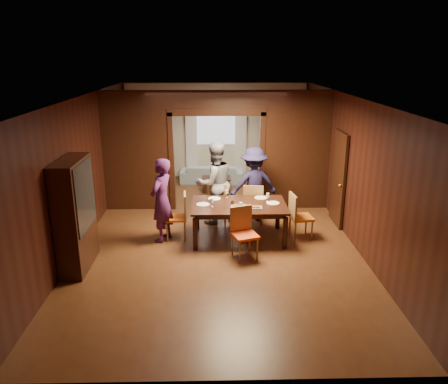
{
  "coord_description": "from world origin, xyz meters",
  "views": [
    {
      "loc": [
        -0.07,
        -8.77,
        3.72
      ],
      "look_at": [
        0.13,
        -0.4,
        1.05
      ],
      "focal_mm": 35.0,
      "sensor_mm": 36.0,
      "label": 1
    }
  ],
  "objects_px": {
    "chair_far_r": "(253,204)",
    "hutch": "(75,215)",
    "chair_right": "(301,216)",
    "person_navy": "(254,184)",
    "chair_left": "(176,216)",
    "person_grey": "(215,183)",
    "dining_table": "(239,221)",
    "person_purple": "(162,200)",
    "coffee_table": "(216,184)",
    "chair_far_l": "(219,202)",
    "chair_near": "(245,234)",
    "sofa": "(212,174)"
  },
  "relations": [
    {
      "from": "chair_far_l",
      "to": "chair_near",
      "type": "bearing_deg",
      "value": 119.97
    },
    {
      "from": "person_purple",
      "to": "chair_left",
      "type": "distance_m",
      "value": 0.48
    },
    {
      "from": "person_navy",
      "to": "chair_left",
      "type": "distance_m",
      "value": 2.01
    },
    {
      "from": "person_navy",
      "to": "chair_left",
      "type": "bearing_deg",
      "value": 17.16
    },
    {
      "from": "chair_right",
      "to": "chair_left",
      "type": "bearing_deg",
      "value": 80.7
    },
    {
      "from": "person_purple",
      "to": "sofa",
      "type": "relative_size",
      "value": 0.93
    },
    {
      "from": "person_purple",
      "to": "chair_near",
      "type": "distance_m",
      "value": 1.89
    },
    {
      "from": "person_purple",
      "to": "chair_right",
      "type": "distance_m",
      "value": 2.91
    },
    {
      "from": "coffee_table",
      "to": "person_navy",
      "type": "bearing_deg",
      "value": -69.33
    },
    {
      "from": "sofa",
      "to": "hutch",
      "type": "bearing_deg",
      "value": 68.88
    },
    {
      "from": "chair_far_r",
      "to": "chair_far_l",
      "type": "bearing_deg",
      "value": -2.1
    },
    {
      "from": "coffee_table",
      "to": "chair_near",
      "type": "relative_size",
      "value": 0.82
    },
    {
      "from": "chair_far_r",
      "to": "person_grey",
      "type": "bearing_deg",
      "value": -1.27
    },
    {
      "from": "chair_right",
      "to": "chair_far_l",
      "type": "height_order",
      "value": "same"
    },
    {
      "from": "person_grey",
      "to": "chair_left",
      "type": "xyz_separation_m",
      "value": [
        -0.82,
        -0.87,
        -0.45
      ]
    },
    {
      "from": "person_grey",
      "to": "chair_left",
      "type": "relative_size",
      "value": 1.93
    },
    {
      "from": "hutch",
      "to": "chair_far_l",
      "type": "bearing_deg",
      "value": 39.28
    },
    {
      "from": "chair_far_r",
      "to": "chair_near",
      "type": "bearing_deg",
      "value": 86.76
    },
    {
      "from": "chair_left",
      "to": "chair_far_r",
      "type": "bearing_deg",
      "value": 109.96
    },
    {
      "from": "hutch",
      "to": "chair_far_r",
      "type": "bearing_deg",
      "value": 30.72
    },
    {
      "from": "person_purple",
      "to": "sofa",
      "type": "height_order",
      "value": "person_purple"
    },
    {
      "from": "chair_left",
      "to": "chair_far_r",
      "type": "xyz_separation_m",
      "value": [
        1.69,
        0.75,
        0.0
      ]
    },
    {
      "from": "person_navy",
      "to": "chair_right",
      "type": "bearing_deg",
      "value": 117.61
    },
    {
      "from": "chair_left",
      "to": "hutch",
      "type": "xyz_separation_m",
      "value": [
        -1.66,
        -1.24,
        0.52
      ]
    },
    {
      "from": "coffee_table",
      "to": "sofa",
      "type": "bearing_deg",
      "value": 97.82
    },
    {
      "from": "chair_far_r",
      "to": "hutch",
      "type": "bearing_deg",
      "value": 37.8
    },
    {
      "from": "dining_table",
      "to": "chair_right",
      "type": "height_order",
      "value": "chair_right"
    },
    {
      "from": "person_purple",
      "to": "sofa",
      "type": "xyz_separation_m",
      "value": [
        1.01,
        4.22,
        -0.6
      ]
    },
    {
      "from": "chair_far_l",
      "to": "coffee_table",
      "type": "bearing_deg",
      "value": -72.59
    },
    {
      "from": "person_grey",
      "to": "dining_table",
      "type": "xyz_separation_m",
      "value": [
        0.49,
        -0.93,
        -0.56
      ]
    },
    {
      "from": "chair_far_l",
      "to": "chair_near",
      "type": "height_order",
      "value": "same"
    },
    {
      "from": "chair_right",
      "to": "hutch",
      "type": "bearing_deg",
      "value": 97.36
    },
    {
      "from": "chair_right",
      "to": "dining_table",
      "type": "bearing_deg",
      "value": 82.17
    },
    {
      "from": "chair_left",
      "to": "chair_right",
      "type": "distance_m",
      "value": 2.62
    },
    {
      "from": "dining_table",
      "to": "hutch",
      "type": "distance_m",
      "value": 3.25
    },
    {
      "from": "chair_right",
      "to": "chair_far_r",
      "type": "xyz_separation_m",
      "value": [
        -0.93,
        0.8,
        0.0
      ]
    },
    {
      "from": "chair_right",
      "to": "hutch",
      "type": "distance_m",
      "value": 4.47
    },
    {
      "from": "sofa",
      "to": "chair_far_r",
      "type": "relative_size",
      "value": 1.93
    },
    {
      "from": "chair_right",
      "to": "chair_far_l",
      "type": "relative_size",
      "value": 1.0
    },
    {
      "from": "person_grey",
      "to": "sofa",
      "type": "bearing_deg",
      "value": -113.06
    },
    {
      "from": "sofa",
      "to": "chair_near",
      "type": "relative_size",
      "value": 1.93
    },
    {
      "from": "sofa",
      "to": "chair_far_r",
      "type": "distance_m",
      "value": 3.5
    },
    {
      "from": "coffee_table",
      "to": "chair_right",
      "type": "height_order",
      "value": "chair_right"
    },
    {
      "from": "dining_table",
      "to": "chair_near",
      "type": "relative_size",
      "value": 1.99
    },
    {
      "from": "person_navy",
      "to": "chair_far_l",
      "type": "xyz_separation_m",
      "value": [
        -0.78,
        -0.13,
        -0.38
      ]
    },
    {
      "from": "coffee_table",
      "to": "chair_left",
      "type": "distance_m",
      "value": 3.36
    },
    {
      "from": "person_grey",
      "to": "hutch",
      "type": "xyz_separation_m",
      "value": [
        -2.47,
        -2.11,
        0.06
      ]
    },
    {
      "from": "person_purple",
      "to": "coffee_table",
      "type": "height_order",
      "value": "person_purple"
    },
    {
      "from": "person_grey",
      "to": "chair_right",
      "type": "relative_size",
      "value": 1.93
    },
    {
      "from": "chair_right",
      "to": "sofa",
      "type": "bearing_deg",
      "value": 16.08
    }
  ]
}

